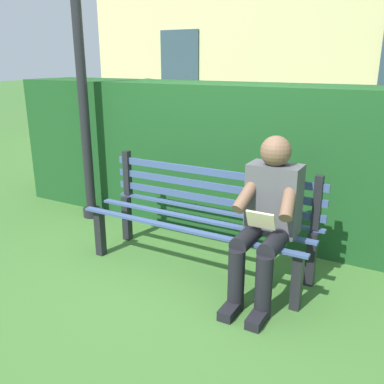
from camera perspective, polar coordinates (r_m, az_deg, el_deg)
name	(u,v)px	position (r m, az deg, el deg)	size (l,w,h in m)	color
ground	(198,268)	(3.61, 0.79, -10.31)	(60.00, 60.00, 0.00)	#3D6B2D
park_bench	(203,214)	(3.49, 1.54, -3.07)	(1.94, 0.55, 0.88)	black
person_seated	(267,215)	(3.04, 10.25, -3.09)	(0.44, 0.73, 1.18)	#4C4C51
hedge_backdrop	(271,157)	(4.20, 10.68, 4.69)	(5.87, 0.87, 1.60)	#19471E
lamp_post	(77,15)	(4.59, -15.44, 22.18)	(0.26, 0.26, 3.54)	black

